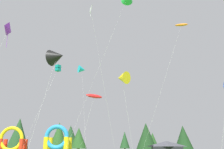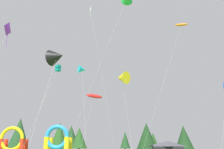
% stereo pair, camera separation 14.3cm
% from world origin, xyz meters
% --- Properties ---
extents(kite_cyan_delta, '(2.90, 4.54, 17.80)m').
position_xyz_m(kite_cyan_delta, '(-6.15, 19.04, 17.00)').
color(kite_cyan_delta, '#19B7CC').
rests_on(kite_cyan_delta, ground_plane).
extents(kite_orange_parafoil, '(7.75, 3.44, 19.92)m').
position_xyz_m(kite_orange_parafoil, '(10.31, 6.46, 19.46)').
color(kite_orange_parafoil, orange).
rests_on(kite_orange_parafoil, ground_plane).
extents(kite_red_parafoil, '(4.41, 3.30, 12.55)m').
position_xyz_m(kite_red_parafoil, '(-3.78, 19.90, 11.93)').
color(kite_red_parafoil, red).
rests_on(kite_red_parafoil, ground_plane).
extents(kite_teal_box, '(4.20, 5.96, 16.43)m').
position_xyz_m(kite_teal_box, '(-9.63, 14.56, 15.86)').
color(kite_teal_box, '#0C7F7A').
rests_on(kite_teal_box, ground_plane).
extents(kite_white_diamond, '(4.10, 6.36, 22.51)m').
position_xyz_m(kite_white_diamond, '(-2.88, 5.42, 21.75)').
color(kite_white_diamond, white).
rests_on(kite_white_diamond, ground_plane).
extents(kite_purple_diamond, '(3.46, 3.82, 16.99)m').
position_xyz_m(kite_purple_diamond, '(-12.10, 0.60, 16.26)').
color(kite_purple_diamond, purple).
rests_on(kite_purple_diamond, ground_plane).
extents(kite_yellow_delta, '(2.54, 2.85, 11.56)m').
position_xyz_m(kite_yellow_delta, '(1.68, 3.06, 10.69)').
color(kite_yellow_delta, yellow).
rests_on(kite_yellow_delta, ground_plane).
extents(kite_black_delta, '(3.09, 5.62, 15.28)m').
position_xyz_m(kite_black_delta, '(-7.03, 4.37, 14.13)').
color(kite_black_delta, black).
rests_on(kite_black_delta, ground_plane).
extents(inflatable_blue_arch, '(5.94, 3.52, 7.39)m').
position_xyz_m(inflatable_blue_arch, '(-24.32, 32.61, 2.70)').
color(inflatable_blue_arch, yellow).
rests_on(inflatable_blue_arch, ground_plane).
extents(inflatable_orange_dome, '(5.75, 4.33, 7.59)m').
position_xyz_m(inflatable_orange_dome, '(-13.29, 31.22, 2.93)').
color(inflatable_orange_dome, '#268CD8').
rests_on(inflatable_orange_dome, ground_plane).
extents(tree_row_0, '(5.61, 5.61, 10.31)m').
position_xyz_m(tree_row_0, '(-26.43, 40.68, 6.28)').
color(tree_row_0, '#4C331E').
rests_on(tree_row_0, ground_plane).
extents(tree_row_1, '(5.01, 5.01, 9.04)m').
position_xyz_m(tree_row_1, '(-15.37, 40.23, 5.51)').
color(tree_row_1, '#4C331E').
rests_on(tree_row_1, ground_plane).
extents(tree_row_2, '(5.04, 5.04, 8.70)m').
position_xyz_m(tree_row_2, '(-13.42, 45.65, 5.59)').
color(tree_row_2, '#4C331E').
rests_on(tree_row_2, ground_plane).
extents(tree_row_3, '(4.59, 4.59, 7.92)m').
position_xyz_m(tree_row_3, '(-10.65, 43.36, 5.08)').
color(tree_row_3, '#4C331E').
rests_on(tree_row_3, ground_plane).
extents(tree_row_4, '(2.74, 2.74, 6.84)m').
position_xyz_m(tree_row_4, '(1.98, 43.41, 4.55)').
color(tree_row_4, '#4C331E').
rests_on(tree_row_4, ground_plane).
extents(tree_row_5, '(5.78, 5.78, 9.11)m').
position_xyz_m(tree_row_5, '(7.81, 43.28, 5.43)').
color(tree_row_5, '#4C331E').
rests_on(tree_row_5, ground_plane).
extents(tree_row_6, '(3.55, 3.55, 6.59)m').
position_xyz_m(tree_row_6, '(9.71, 44.90, 4.21)').
color(tree_row_6, '#4C331E').
rests_on(tree_row_6, ground_plane).
extents(tree_row_7, '(5.01, 5.01, 8.43)m').
position_xyz_m(tree_row_7, '(17.89, 43.82, 5.20)').
color(tree_row_7, '#4C331E').
rests_on(tree_row_7, ground_plane).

